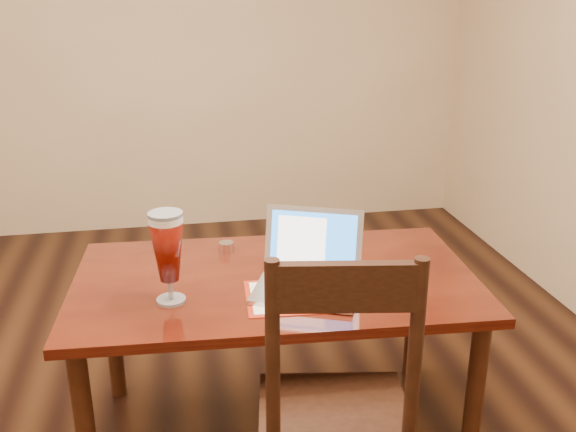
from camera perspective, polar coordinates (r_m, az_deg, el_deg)
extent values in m
cube|color=tan|center=(4.66, -12.08, 14.88)|extent=(4.50, 0.01, 2.70)
cube|color=#50170A|center=(2.42, -1.13, -5.82)|extent=(1.54, 0.92, 0.04)
cylinder|color=#36190D|center=(2.47, 16.20, -15.56)|extent=(0.07, 0.07, 0.66)
cylinder|color=#36190D|center=(2.91, -15.33, -9.61)|extent=(0.07, 0.07, 0.66)
cylinder|color=#36190D|center=(3.01, 11.12, -8.15)|extent=(0.07, 0.07, 0.66)
cube|color=maroon|center=(2.27, 1.24, -7.09)|extent=(0.41, 0.30, 0.00)
cube|color=white|center=(2.27, 1.24, -7.05)|extent=(0.37, 0.26, 0.00)
cube|color=#BCBBC0|center=(2.27, 1.56, -6.71)|extent=(0.43, 0.37, 0.02)
cube|color=silver|center=(2.31, 1.78, -5.97)|extent=(0.32, 0.22, 0.00)
cube|color=#AFAFB4|center=(2.21, 1.24, -7.31)|extent=(0.11, 0.09, 0.00)
cube|color=#BCBBC0|center=(2.36, 2.27, -2.23)|extent=(0.36, 0.20, 0.24)
cube|color=blue|center=(2.36, 2.24, -2.25)|extent=(0.31, 0.17, 0.20)
cube|color=white|center=(2.36, 1.21, -2.17)|extent=(0.18, 0.11, 0.17)
cylinder|color=silver|center=(2.27, -10.34, -7.35)|extent=(0.10, 0.10, 0.01)
cylinder|color=silver|center=(2.25, -10.41, -6.41)|extent=(0.02, 0.02, 0.07)
cylinder|color=silver|center=(2.15, -10.83, -0.28)|extent=(0.12, 0.12, 0.02)
cylinder|color=silver|center=(2.14, -10.86, 0.16)|extent=(0.12, 0.12, 0.01)
cylinder|color=silver|center=(2.63, -5.50, -2.74)|extent=(0.06, 0.06, 0.04)
cylinder|color=silver|center=(2.72, -0.41, -1.90)|extent=(0.06, 0.06, 0.04)
cube|color=black|center=(2.07, 4.16, -17.62)|extent=(0.53, 0.51, 0.04)
cylinder|color=black|center=(1.73, -1.37, -12.95)|extent=(0.04, 0.04, 0.60)
cylinder|color=black|center=(1.77, 11.17, -12.56)|extent=(0.04, 0.04, 0.60)
cube|color=black|center=(1.63, 5.21, -6.31)|extent=(0.38, 0.09, 0.13)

